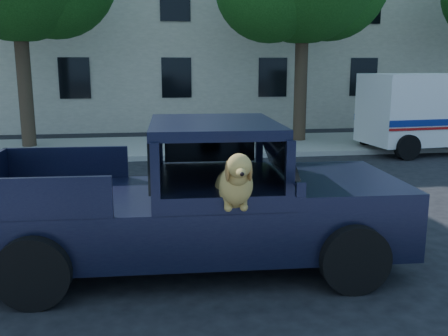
# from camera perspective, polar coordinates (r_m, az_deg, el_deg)

# --- Properties ---
(ground) EXTENTS (120.00, 120.00, 0.00)m
(ground) POSITION_cam_1_polar(r_m,az_deg,el_deg) (7.57, -6.67, -9.45)
(ground) COLOR black
(ground) RESTS_ON ground
(far_sidewalk) EXTENTS (60.00, 4.00, 0.15)m
(far_sidewalk) POSITION_cam_1_polar(r_m,az_deg,el_deg) (16.47, -7.90, 2.38)
(far_sidewalk) COLOR gray
(far_sidewalk) RESTS_ON ground
(lane_stripes) EXTENTS (21.60, 0.14, 0.01)m
(lane_stripes) POSITION_cam_1_polar(r_m,az_deg,el_deg) (11.03, 3.09, -2.55)
(lane_stripes) COLOR silver
(lane_stripes) RESTS_ON ground
(building_main) EXTENTS (26.00, 6.00, 9.00)m
(building_main) POSITION_cam_1_polar(r_m,az_deg,el_deg) (23.84, -1.01, 16.02)
(building_main) COLOR beige
(building_main) RESTS_ON ground
(pickup_truck) EXTENTS (5.66, 2.97, 1.99)m
(pickup_truck) POSITION_cam_1_polar(r_m,az_deg,el_deg) (6.86, -4.15, -5.70)
(pickup_truck) COLOR black
(pickup_truck) RESTS_ON ground
(mail_truck) EXTENTS (4.64, 2.63, 2.45)m
(mail_truck) POSITION_cam_1_polar(r_m,az_deg,el_deg) (17.00, 22.64, 5.26)
(mail_truck) COLOR silver
(mail_truck) RESTS_ON ground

